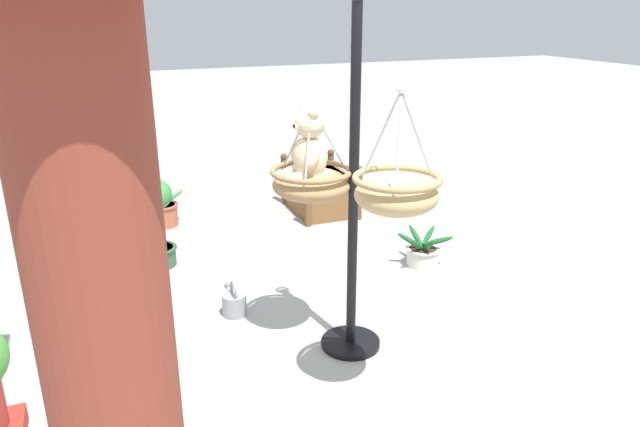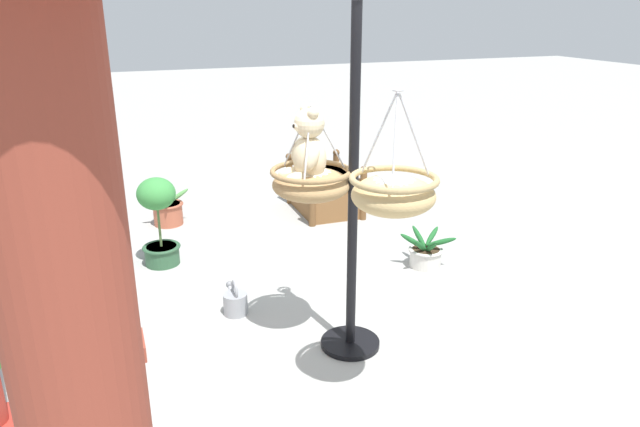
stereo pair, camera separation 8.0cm
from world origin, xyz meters
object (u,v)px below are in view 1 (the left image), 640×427
(potted_plant_tall_leafy, at_px, (155,219))
(greenhouse_pillar_right, at_px, (102,197))
(teddy_bear, at_px, (308,150))
(wooden_planter_box, at_px, (320,190))
(potted_plant_fern_front, at_px, (423,252))
(potted_plant_flowering_red, at_px, (163,212))
(display_pole_central, at_px, (352,250))
(watering_can, at_px, (234,303))
(hanging_basket_left_high, at_px, (396,192))
(hanging_basket_with_teddy, at_px, (311,182))

(potted_plant_tall_leafy, bearing_deg, greenhouse_pillar_right, 163.69)
(teddy_bear, height_order, wooden_planter_box, teddy_bear)
(potted_plant_tall_leafy, bearing_deg, potted_plant_fern_front, -111.92)
(potted_plant_fern_front, distance_m, potted_plant_flowering_red, 3.02)
(wooden_planter_box, xyz_separation_m, potted_plant_tall_leafy, (-0.90, 2.06, 0.22))
(wooden_planter_box, bearing_deg, display_pole_central, 162.50)
(greenhouse_pillar_right, relative_size, potted_plant_tall_leafy, 2.89)
(display_pole_central, relative_size, potted_plant_fern_front, 4.87)
(teddy_bear, bearing_deg, watering_can, 33.53)
(hanging_basket_left_high, xyz_separation_m, watering_can, (1.54, 0.60, -1.34))
(hanging_basket_left_high, bearing_deg, greenhouse_pillar_right, 51.15)
(potted_plant_tall_leafy, bearing_deg, hanging_basket_with_teddy, -154.11)
(hanging_basket_left_high, xyz_separation_m, wooden_planter_box, (3.65, -1.01, -1.18))
(wooden_planter_box, bearing_deg, hanging_basket_with_teddy, 157.04)
(display_pole_central, distance_m, potted_plant_fern_front, 1.74)
(potted_plant_flowering_red, bearing_deg, watering_can, -173.61)
(potted_plant_tall_leafy, bearing_deg, teddy_bear, -154.73)
(hanging_basket_left_high, relative_size, potted_plant_flowering_red, 1.26)
(greenhouse_pillar_right, distance_m, wooden_planter_box, 3.63)
(teddy_bear, bearing_deg, wooden_planter_box, -23.38)
(hanging_basket_with_teddy, xyz_separation_m, greenhouse_pillar_right, (0.31, 1.35, -0.04))
(watering_can, bearing_deg, wooden_planter_box, -37.27)
(teddy_bear, relative_size, potted_plant_fern_front, 1.02)
(display_pole_central, bearing_deg, greenhouse_pillar_right, 74.08)
(wooden_planter_box, xyz_separation_m, watering_can, (-2.11, 1.61, -0.16))
(display_pole_central, xyz_separation_m, hanging_basket_left_high, (-0.75, 0.09, 0.66))
(wooden_planter_box, distance_m, watering_can, 2.66)
(potted_plant_fern_front, relative_size, watering_can, 1.46)
(hanging_basket_left_high, relative_size, watering_can, 1.96)
(hanging_basket_left_high, xyz_separation_m, potted_plant_flowering_red, (3.86, 0.86, -1.28))
(hanging_basket_left_high, bearing_deg, teddy_bear, 11.21)
(potted_plant_fern_front, height_order, potted_plant_flowering_red, potted_plant_flowering_red)
(greenhouse_pillar_right, xyz_separation_m, potted_plant_fern_front, (0.58, -2.84, -1.09))
(hanging_basket_with_teddy, xyz_separation_m, potted_plant_flowering_red, (2.95, 0.70, -1.10))
(watering_can, bearing_deg, teddy_bear, -146.47)
(potted_plant_fern_front, bearing_deg, potted_plant_tall_leafy, 68.08)
(hanging_basket_left_high, relative_size, potted_plant_fern_front, 1.34)
(wooden_planter_box, bearing_deg, watering_can, 142.73)
(greenhouse_pillar_right, bearing_deg, hanging_basket_left_high, -128.85)
(hanging_basket_with_teddy, distance_m, wooden_planter_box, 3.15)
(display_pole_central, xyz_separation_m, greenhouse_pillar_right, (0.46, 1.60, 0.45))
(teddy_bear, height_order, watering_can, teddy_bear)
(hanging_basket_left_high, bearing_deg, hanging_basket_with_teddy, 9.72)
(hanging_basket_left_high, distance_m, potted_plant_tall_leafy, 3.10)
(potted_plant_fern_front, xyz_separation_m, watering_can, (-0.25, 1.94, -0.03))
(teddy_bear, relative_size, hanging_basket_left_high, 0.76)
(display_pole_central, relative_size, hanging_basket_with_teddy, 3.80)
(greenhouse_pillar_right, distance_m, potted_plant_fern_front, 3.10)
(display_pole_central, xyz_separation_m, teddy_bear, (0.15, 0.27, 0.71))
(watering_can, bearing_deg, potted_plant_fern_front, -82.63)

